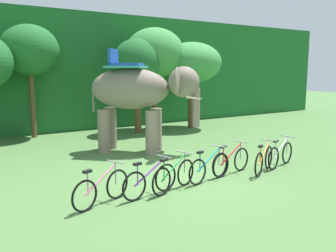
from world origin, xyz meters
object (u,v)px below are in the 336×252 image
Objects in this scene: elephant at (139,93)px; bike_white at (280,155)px; bike_purple at (150,181)px; bike_red at (231,161)px; tree_center_left at (192,63)px; bike_green at (174,176)px; bike_pink at (102,188)px; bike_teal at (209,167)px; tree_center_right at (137,62)px; bike_orange at (264,160)px; tree_center at (155,53)px; tree_far_left at (29,51)px.

elephant reaches higher than bike_white.
bike_red is (2.91, 0.34, 0.00)m from bike_purple.
bike_red is (0.90, -4.03, -1.82)m from elephant.
bike_green is at bearing -128.53° from tree_center_left.
bike_teal is (3.16, 0.09, 0.00)m from bike_pink.
tree_center_right reaches higher than bike_purple.
elephant reaches higher than bike_orange.
tree_center is 9.37m from bike_teal.
bike_pink and bike_red have the same top height.
tree_center_right reaches higher than bike_red.
tree_center_right is 8.60m from bike_orange.
tree_far_left reaches higher than bike_purple.
tree_far_left is at bearing 120.17° from bike_white.
tree_center is 3.04× the size of bike_teal.
bike_green is 3.13m from bike_orange.
bike_purple is at bearing -121.07° from tree_center.
bike_teal is 1.08× the size of bike_orange.
tree_far_left is 10.42m from bike_red.
bike_white is (5.44, -9.36, -3.48)m from tree_far_left.
bike_green is 1.05× the size of bike_orange.
bike_purple and bike_teal have the same top height.
bike_teal is at bearing -123.04° from tree_center_left.
tree_center_left is 2.86× the size of bike_orange.
bike_orange is (-3.14, -7.97, -2.99)m from tree_center_left.
bike_pink is 6.01m from bike_white.
bike_red is 1.89m from bike_white.
tree_far_left is at bearing 168.19° from tree_center_left.
bike_green is at bearing 2.68° from bike_purple.
tree_center_right is at bearing 178.30° from tree_center_left.
bike_pink and bike_green have the same top height.
tree_center_right reaches higher than bike_orange.
elephant is at bearing 89.01° from bike_teal.
bike_teal is at bearing 172.62° from bike_orange.
bike_red is at bearing 6.70° from bike_purple.
bike_white is at bearing -83.30° from tree_center_right.
bike_white is at bearing 1.60° from bike_purple.
bike_orange is at bearing -1.77° from bike_pink.
bike_green is (-1.31, -4.34, -1.82)m from elephant.
tree_center_left is 2.64× the size of bike_red.
bike_teal is 1.90m from bike_orange.
tree_center_left is 10.95m from bike_purple.
elephant is 2.32× the size of bike_green.
tree_far_left reaches higher than tree_center_left.
tree_far_left is 2.98× the size of bike_teal.
tree_center_right is 2.89× the size of bike_orange.
tree_center reaches higher than bike_teal.
bike_pink is (-6.23, -8.24, -3.45)m from tree_center.
elephant reaches higher than bike_red.
tree_center_right is at bearing 68.31° from bike_green.
tree_center is 3.02× the size of bike_red.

